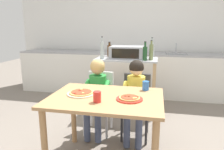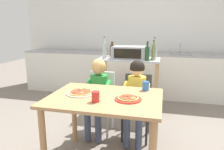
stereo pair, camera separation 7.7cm
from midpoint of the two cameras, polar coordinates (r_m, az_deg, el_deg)
name	(u,v)px [view 2 (the right image)]	position (r m, az deg, el deg)	size (l,w,h in m)	color
ground_plane	(125,119)	(3.41, 4.05, -11.77)	(11.27, 11.27, 0.00)	slate
back_wall_tiled	(140,30)	(4.84, 7.93, 11.92)	(5.44, 0.12, 2.70)	white
kitchen_counter	(136,74)	(4.53, 7.05, 0.35)	(4.89, 0.60, 1.09)	silver
kitchen_island_cart	(129,77)	(3.51, 5.09, -0.60)	(0.98, 0.53, 0.92)	#B7BABF
toaster_oven	(129,52)	(3.46, 5.32, 6.09)	(0.53, 0.39, 0.19)	#999BA0
bottle_slim_sauce	(154,50)	(3.44, 11.88, 6.67)	(0.06, 0.06, 0.34)	#ADB7B2
bottle_tall_green_wine	(104,50)	(3.38, -1.38, 6.68)	(0.06, 0.06, 0.35)	#ADB7B2
bottle_brown_beer	(112,50)	(3.68, 0.64, 6.65)	(0.07, 0.07, 0.25)	#4C2D14
bottle_squat_spirits	(147,53)	(3.25, 10.06, 5.81)	(0.07, 0.07, 0.29)	#1E4723
bottle_dark_olive_oil	(156,51)	(3.62, 12.18, 6.18)	(0.05, 0.05, 0.25)	#ADB7B2
bottle_clear_vinegar	(154,52)	(3.31, 11.71, 6.10)	(0.06, 0.06, 0.30)	olive
dining_table	(105,108)	(2.15, -0.89, -8.72)	(1.11, 0.82, 0.75)	#AD7F51
dining_chair_left	(100,97)	(2.90, -2.36, -6.03)	(0.36, 0.36, 0.81)	silver
dining_chair_right	(137,101)	(2.77, 7.49, -7.03)	(0.36, 0.36, 0.81)	#333338
child_in_green_shirt	(97,88)	(2.74, -3.10, -3.49)	(0.32, 0.42, 1.00)	#424C6B
child_in_yellow_shirt	(136,92)	(2.60, 7.29, -4.49)	(0.32, 0.42, 1.01)	#424C6B
pizza_plate_cream	(81,93)	(2.20, -7.36, -4.70)	(0.29, 0.29, 0.03)	beige
pizza_plate_red_rimmed	(128,99)	(2.02, 5.46, -6.30)	(0.25, 0.25, 0.03)	red
drinking_cup_red	(95,97)	(1.95, -3.31, -5.81)	(0.07, 0.07, 0.10)	red
drinking_cup_blue	(146,86)	(2.32, 9.93, -2.92)	(0.07, 0.07, 0.10)	blue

